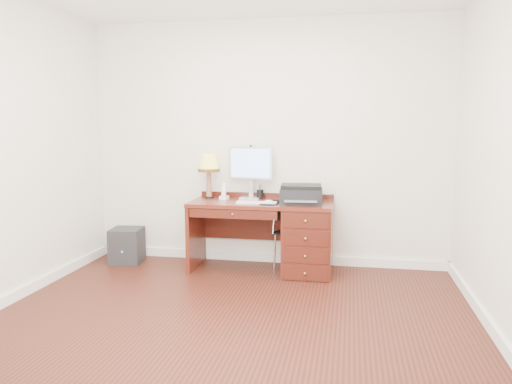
% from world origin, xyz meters
% --- Properties ---
extents(ground, '(4.00, 4.00, 0.00)m').
position_xyz_m(ground, '(0.00, 0.00, 0.00)').
color(ground, '#33120B').
rests_on(ground, ground).
extents(room_shell, '(4.00, 4.00, 4.00)m').
position_xyz_m(room_shell, '(0.00, 0.63, 0.05)').
color(room_shell, silver).
rests_on(room_shell, ground).
extents(desk, '(1.50, 0.67, 0.75)m').
position_xyz_m(desk, '(0.32, 1.40, 0.41)').
color(desk, '#581C12').
rests_on(desk, ground).
extents(monitor, '(0.49, 0.19, 0.57)m').
position_xyz_m(monitor, '(-0.16, 1.62, 1.11)').
color(monitor, silver).
rests_on(monitor, desk).
extents(keyboard, '(0.42, 0.14, 0.02)m').
position_xyz_m(keyboard, '(-0.03, 1.27, 0.76)').
color(keyboard, white).
rests_on(keyboard, desk).
extents(mouse_pad, '(0.20, 0.20, 0.04)m').
position_xyz_m(mouse_pad, '(0.10, 1.25, 0.76)').
color(mouse_pad, black).
rests_on(mouse_pad, desk).
extents(printer, '(0.46, 0.37, 0.19)m').
position_xyz_m(printer, '(0.42, 1.38, 0.84)').
color(printer, black).
rests_on(printer, desk).
extents(leg_lamp, '(0.24, 0.24, 0.49)m').
position_xyz_m(leg_lamp, '(-0.62, 1.55, 1.11)').
color(leg_lamp, black).
rests_on(leg_lamp, desk).
extents(phone, '(0.10, 0.10, 0.18)m').
position_xyz_m(phone, '(-0.43, 1.47, 0.80)').
color(phone, white).
rests_on(phone, desk).
extents(pen_cup, '(0.08, 0.08, 0.10)m').
position_xyz_m(pen_cup, '(-0.06, 1.62, 0.80)').
color(pen_cup, black).
rests_on(pen_cup, desk).
extents(chair, '(0.47, 0.48, 0.77)m').
position_xyz_m(chair, '(0.34, 1.44, 0.47)').
color(chair, black).
rests_on(chair, ground).
extents(equipment_box, '(0.37, 0.37, 0.39)m').
position_xyz_m(equipment_box, '(-1.56, 1.41, 0.20)').
color(equipment_box, black).
rests_on(equipment_box, ground).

